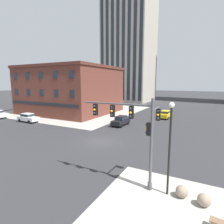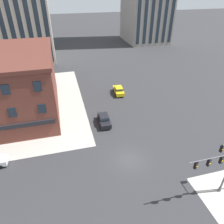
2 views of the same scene
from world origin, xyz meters
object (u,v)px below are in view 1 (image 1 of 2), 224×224
bollard_sphere_curb_b (204,200)px  car_main_southbound_near (28,117)px  street_lamp_corner_near (170,139)px  car_main_northbound_near (121,120)px  bollard_sphere_curb_a (182,191)px  car_main_northbound_far (166,114)px  traffic_signal_main (136,127)px

bollard_sphere_curb_b → car_main_southbound_near: car_main_southbound_near is taller
bollard_sphere_curb_b → car_main_southbound_near: size_ratio=0.18×
street_lamp_corner_near → bollard_sphere_curb_b: bearing=-5.3°
car_main_northbound_near → bollard_sphere_curb_a: bearing=-53.8°
car_main_southbound_near → car_main_northbound_far: bearing=35.5°
bollard_sphere_curb_b → street_lamp_corner_near: street_lamp_corner_near is taller
traffic_signal_main → street_lamp_corner_near: size_ratio=1.03×
car_main_northbound_near → car_main_southbound_near: 18.05m
traffic_signal_main → car_main_southbound_near: bearing=157.1°
bollard_sphere_curb_a → street_lamp_corner_near: 3.61m
bollard_sphere_curb_a → car_main_southbound_near: size_ratio=0.18×
bollard_sphere_curb_b → street_lamp_corner_near: bearing=174.7°
car_main_northbound_near → car_main_southbound_near: same height
traffic_signal_main → car_main_northbound_near: size_ratio=1.47×
traffic_signal_main → bollard_sphere_curb_b: (4.68, -0.37, -4.00)m
car_main_northbound_far → car_main_southbound_near: same height
car_main_northbound_far → car_main_northbound_near: bearing=-118.6°
bollard_sphere_curb_b → car_main_southbound_near: 32.87m
traffic_signal_main → car_main_southbound_near: (-26.14, 11.04, -3.49)m
car_main_southbound_near → car_main_northbound_near: bearing=18.9°
bollard_sphere_curb_a → car_main_northbound_far: bearing=103.9°
traffic_signal_main → car_main_northbound_far: 27.68m
car_main_southbound_near → street_lamp_corner_near: bearing=-21.4°
car_main_northbound_near → car_main_northbound_far: 11.81m
car_main_northbound_far → traffic_signal_main: bearing=-82.9°
traffic_signal_main → car_main_northbound_far: bearing=97.1°
bollard_sphere_curb_a → car_main_northbound_near: bearing=126.2°
street_lamp_corner_near → car_main_northbound_far: bearing=102.0°
bollard_sphere_curb_b → car_main_northbound_near: bearing=128.5°
bollard_sphere_curb_a → car_main_northbound_near: 21.00m
street_lamp_corner_near → bollard_sphere_curb_a: bearing=6.4°
bollard_sphere_curb_a → car_main_southbound_near: car_main_southbound_near is taller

